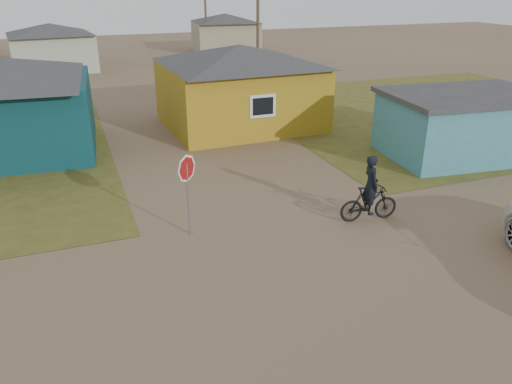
# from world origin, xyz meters

# --- Properties ---
(ground) EXTENTS (120.00, 120.00, 0.00)m
(ground) POSITION_xyz_m (0.00, 0.00, 0.00)
(ground) COLOR #7A6046
(grass_ne) EXTENTS (20.00, 18.00, 0.00)m
(grass_ne) POSITION_xyz_m (14.00, 13.00, 0.01)
(grass_ne) COLOR brown
(grass_ne) RESTS_ON ground
(house_yellow) EXTENTS (7.72, 6.76, 3.90)m
(house_yellow) POSITION_xyz_m (2.50, 14.00, 2.00)
(house_yellow) COLOR #A27F19
(house_yellow) RESTS_ON ground
(shed_turquoise) EXTENTS (6.71, 4.93, 2.60)m
(shed_turquoise) POSITION_xyz_m (9.50, 6.50, 1.31)
(shed_turquoise) COLOR teal
(shed_turquoise) RESTS_ON ground
(house_pale_west) EXTENTS (7.04, 6.15, 3.60)m
(house_pale_west) POSITION_xyz_m (-6.00, 34.00, 1.86)
(house_pale_west) COLOR #A7AE96
(house_pale_west) RESTS_ON ground
(house_beige_east) EXTENTS (6.95, 6.05, 3.60)m
(house_beige_east) POSITION_xyz_m (10.00, 40.00, 1.86)
(house_beige_east) COLOR gray
(house_beige_east) RESTS_ON ground
(utility_pole_near) EXTENTS (1.40, 0.20, 8.00)m
(utility_pole_near) POSITION_xyz_m (6.50, 22.00, 4.14)
(utility_pole_near) COLOR brown
(utility_pole_near) RESTS_ON ground
(utility_pole_far) EXTENTS (1.40, 0.20, 8.00)m
(utility_pole_far) POSITION_xyz_m (7.50, 38.00, 4.14)
(utility_pole_far) COLOR brown
(utility_pole_far) RESTS_ON ground
(stop_sign) EXTENTS (0.76, 0.28, 2.41)m
(stop_sign) POSITION_xyz_m (-2.61, 3.64, 1.77)
(stop_sign) COLOR gray
(stop_sign) RESTS_ON ground
(cyclist) EXTENTS (1.88, 0.74, 2.06)m
(cyclist) POSITION_xyz_m (2.65, 2.62, 0.75)
(cyclist) COLOR black
(cyclist) RESTS_ON ground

